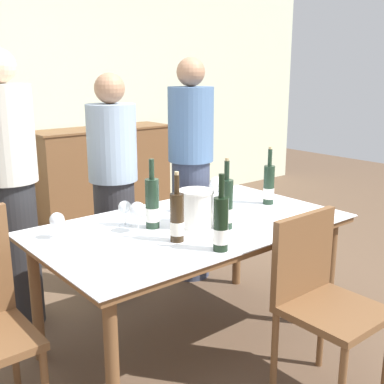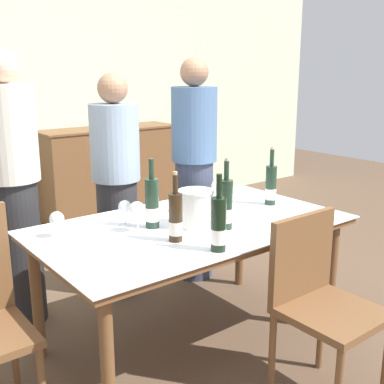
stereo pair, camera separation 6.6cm
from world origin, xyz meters
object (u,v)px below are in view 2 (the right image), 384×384
Objects in this scene: wine_glass_3 at (125,208)px; wine_bottle_4 at (219,225)px; chair_near_front at (319,295)px; wine_bottle_2 at (226,205)px; wine_glass_5 at (218,184)px; wine_glass_0 at (57,220)px; wine_bottle_3 at (152,204)px; sideboard_cabinet at (110,174)px; person_host at (13,193)px; wine_glass_4 at (137,210)px; wine_bottle_1 at (271,186)px; person_guest_right at (194,172)px; ice_bucket at (196,207)px; wine_glass_2 at (217,187)px; dining_table at (192,235)px; person_guest_left at (117,188)px; wine_bottle_0 at (176,218)px; wine_glass_1 at (190,194)px.

wine_bottle_4 is at bearing -75.97° from wine_glass_3.
wine_bottle_2 is at bearing 100.14° from chair_near_front.
wine_bottle_2 is 0.43× the size of chair_near_front.
wine_glass_5 is at bearing 9.51° from wine_glass_3.
wine_bottle_3 is at bearing -19.33° from wine_glass_0.
wine_glass_5 is (0.64, 0.73, -0.03)m from wine_bottle_4.
wine_bottle_3 is 0.48m from wine_bottle_4.
person_host is at bearing -133.72° from sideboard_cabinet.
wine_bottle_4 is 0.83m from wine_glass_0.
wine_glass_4 is (-0.00, -0.13, 0.02)m from wine_glass_3.
chair_near_front is (0.10, -0.55, -0.33)m from wine_bottle_2.
wine_glass_0 is 0.37m from wine_glass_3.
wine_glass_4 is (-0.94, 0.07, -0.01)m from wine_bottle_1.
wine_bottle_1 is 0.91m from chair_near_front.
wine_glass_3 is 0.80m from wine_glass_5.
person_guest_right is at bearing 30.57° from wine_glass_3.
chair_near_front is at bearing -63.98° from wine_bottle_3.
wine_glass_2 is at bearing 36.46° from ice_bucket.
chair_near_front is at bearing -105.59° from wine_glass_5.
sideboard_cabinet is 3.18m from chair_near_front.
chair_near_front is (0.34, -0.33, -0.33)m from wine_bottle_4.
dining_table is at bearing -51.11° from person_host.
wine_glass_2 is 0.99× the size of wine_glass_5.
person_guest_left reaches higher than wine_glass_2.
wine_bottle_2 is 1.03m from person_guest_left.
wine_glass_5 is (0.48, 0.34, 0.16)m from dining_table.
dining_table is at bearing -33.95° from wine_glass_3.
wine_bottle_0 is at bearing -43.17° from wine_glass_0.
wine_glass_2 is 0.10m from wine_glass_5.
wine_glass_4 reaches higher than wine_glass_3.
wine_glass_2 is (-0.22, 0.26, -0.03)m from wine_bottle_1.
ice_bucket is 0.37m from wine_bottle_4.
chair_near_front is at bearing -44.08° from wine_bottle_4.
wine_bottle_4 is at bearing -97.28° from person_guest_left.
wine_glass_3 is at bearing 136.01° from wine_bottle_2.
wine_bottle_2 reaches higher than wine_glass_3.
wine_glass_3 is at bearing 128.45° from wine_bottle_3.
ice_bucket is 1.43× the size of wine_glass_3.
ice_bucket is 0.63m from wine_glass_5.
sideboard_cabinet is 0.86× the size of person_host.
wine_bottle_3 is at bearing 83.93° from wine_bottle_0.
chair_near_front reaches higher than wine_glass_1.
person_host reaches higher than wine_glass_0.
sideboard_cabinet is 2.16m from person_host.
dining_table is at bearing -128.98° from person_guest_right.
wine_bottle_1 is 0.94m from wine_glass_4.
wine_glass_2 is (1.09, 0.02, 0.00)m from wine_glass_0.
person_guest_left reaches higher than wine_glass_3.
wine_glass_0 is at bearing 169.55° from wine_bottle_1.
wine_bottle_4 is at bearing -111.12° from dining_table.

